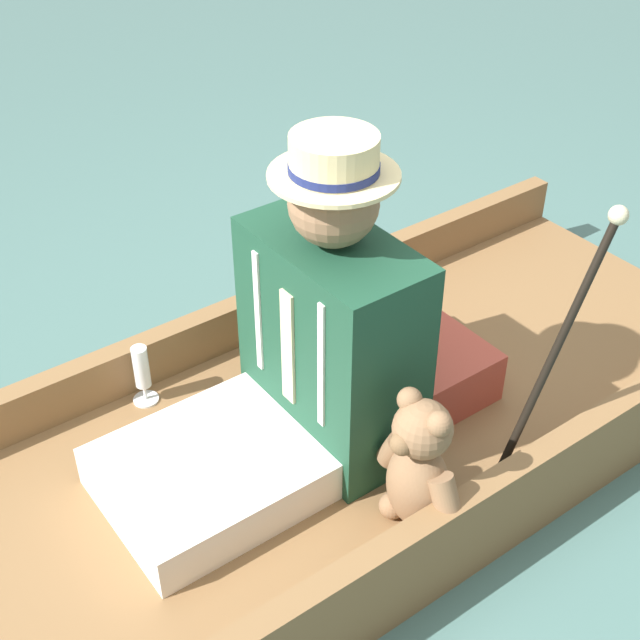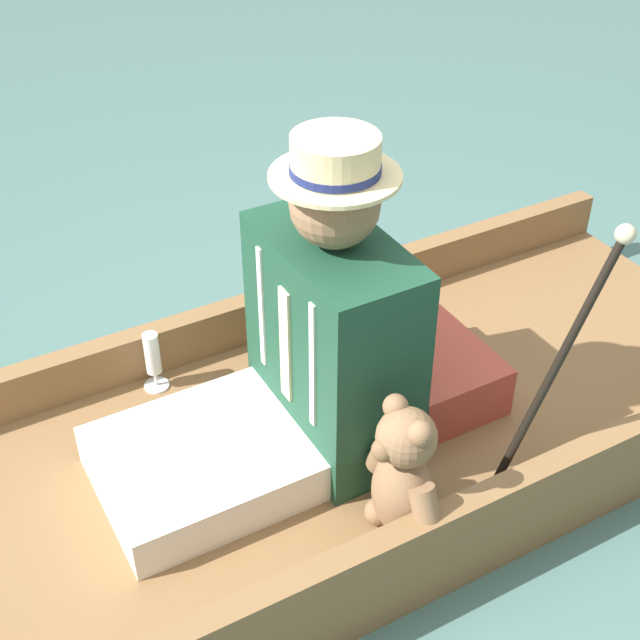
{
  "view_description": "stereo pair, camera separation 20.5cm",
  "coord_description": "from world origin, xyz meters",
  "px_view_note": "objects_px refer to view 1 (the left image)",
  "views": [
    {
      "loc": [
        -1.33,
        1.03,
        1.7
      ],
      "look_at": [
        -0.0,
        0.05,
        0.48
      ],
      "focal_mm": 50.0,
      "sensor_mm": 36.0,
      "label": 1
    },
    {
      "loc": [
        -1.44,
        0.86,
        1.7
      ],
      "look_at": [
        -0.0,
        0.05,
        0.48
      ],
      "focal_mm": 50.0,
      "sensor_mm": 36.0,
      "label": 2
    }
  ],
  "objects_px": {
    "teddy_bear": "(418,468)",
    "walking_cane": "(566,327)",
    "wine_glass": "(142,371)",
    "seated_person": "(305,354)"
  },
  "relations": [
    {
      "from": "walking_cane",
      "to": "wine_glass",
      "type": "bearing_deg",
      "value": 41.94
    },
    {
      "from": "wine_glass",
      "to": "walking_cane",
      "type": "bearing_deg",
      "value": -138.06
    },
    {
      "from": "seated_person",
      "to": "teddy_bear",
      "type": "bearing_deg",
      "value": 178.83
    },
    {
      "from": "seated_person",
      "to": "wine_glass",
      "type": "xyz_separation_m",
      "value": [
        0.38,
        0.25,
        -0.18
      ]
    },
    {
      "from": "teddy_bear",
      "to": "walking_cane",
      "type": "distance_m",
      "value": 0.45
    },
    {
      "from": "wine_glass",
      "to": "walking_cane",
      "type": "distance_m",
      "value": 1.07
    },
    {
      "from": "teddy_bear",
      "to": "walking_cane",
      "type": "relative_size",
      "value": 0.54
    },
    {
      "from": "seated_person",
      "to": "teddy_bear",
      "type": "distance_m",
      "value": 0.37
    },
    {
      "from": "wine_glass",
      "to": "walking_cane",
      "type": "height_order",
      "value": "walking_cane"
    },
    {
      "from": "wine_glass",
      "to": "seated_person",
      "type": "bearing_deg",
      "value": -146.51
    }
  ]
}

